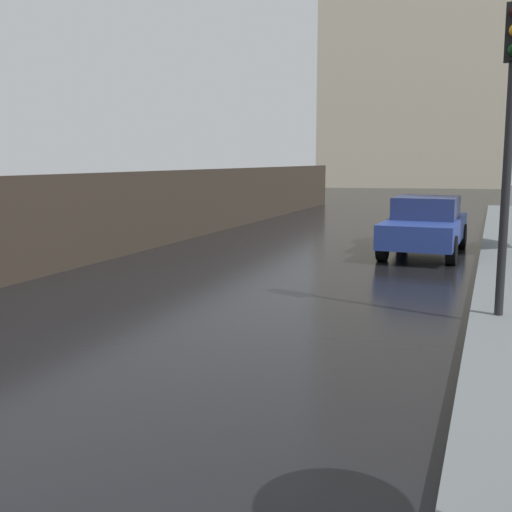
# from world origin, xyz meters

# --- Properties ---
(car_blue_near_kerb) EXTENTS (1.86, 4.33, 1.44)m
(car_blue_near_kerb) POSITION_xyz_m (2.68, 13.28, 0.74)
(car_blue_near_kerb) COLOR navy
(car_blue_near_kerb) RESTS_ON ground
(traffic_light) EXTENTS (0.26, 0.39, 4.26)m
(traffic_light) POSITION_xyz_m (4.39, 6.66, 3.10)
(traffic_light) COLOR black
(traffic_light) RESTS_ON sidewalk_strip
(distant_tower) EXTENTS (16.27, 10.72, 32.83)m
(distant_tower) POSITION_xyz_m (-3.28, 54.28, 13.83)
(distant_tower) COLOR #B2A88E
(distant_tower) RESTS_ON ground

